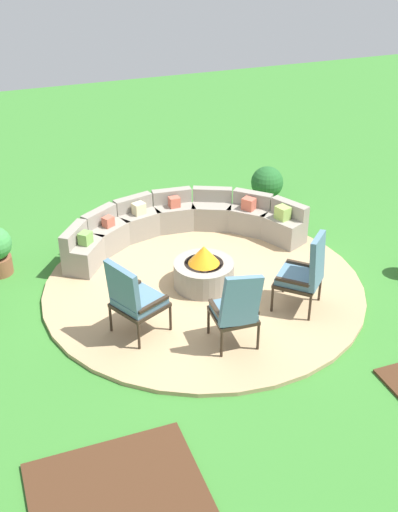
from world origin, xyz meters
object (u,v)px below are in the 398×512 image
object	(u,v)px
lounge_chair_front_left	(134,298)
potted_plant_3	(267,185)
fire_pit	(204,271)
curved_stone_bench	(180,224)
lounge_chair_back_left	(305,272)
lounge_chair_front_right	(236,309)

from	to	relation	value
lounge_chair_front_left	potted_plant_3	distance (m)	4.61
fire_pit	curved_stone_bench	world-z (taller)	same
lounge_chair_back_left	potted_plant_3	distance (m)	3.50
potted_plant_3	fire_pit	bearing A→B (deg)	-132.83
curved_stone_bench	lounge_chair_front_right	size ratio (longest dim) A/B	3.51
fire_pit	lounge_chair_back_left	distance (m)	1.53
fire_pit	curved_stone_bench	bearing A→B (deg)	84.48
fire_pit	lounge_chair_back_left	world-z (taller)	lounge_chair_back_left
curved_stone_bench	lounge_chair_front_right	bearing A→B (deg)	-95.36
potted_plant_3	lounge_chair_back_left	bearing A→B (deg)	-107.44
potted_plant_3	curved_stone_bench	bearing A→B (deg)	-157.87
fire_pit	lounge_chair_front_left	distance (m)	1.53
lounge_chair_front_left	fire_pit	bearing A→B (deg)	95.95
fire_pit	curved_stone_bench	xyz separation A→B (m)	(0.14, 1.50, 0.02)
fire_pit	lounge_chair_front_left	bearing A→B (deg)	-148.02
lounge_chair_back_left	potted_plant_3	size ratio (longest dim) A/B	1.55
curved_stone_bench	lounge_chair_back_left	world-z (taller)	lounge_chair_back_left
lounge_chair_front_right	fire_pit	bearing A→B (deg)	87.57
lounge_chair_front_right	lounge_chair_back_left	world-z (taller)	lounge_chair_back_left
potted_plant_3	lounge_chair_front_left	bearing A→B (deg)	-137.71
curved_stone_bench	potted_plant_3	world-z (taller)	potted_plant_3
fire_pit	lounge_chair_back_left	bearing A→B (deg)	-43.19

